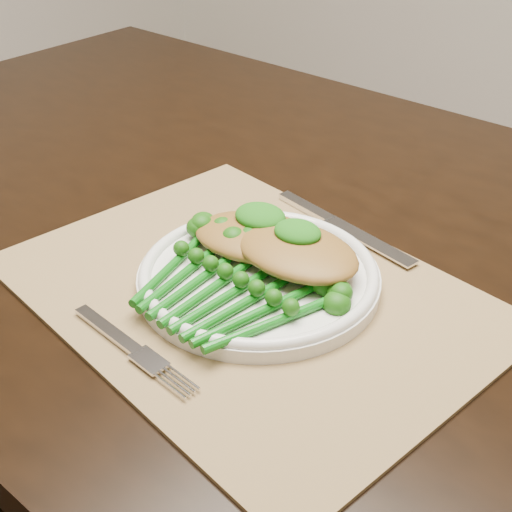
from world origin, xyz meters
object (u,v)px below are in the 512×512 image
Objects in this scene: chicken_fillet_left at (258,237)px; broccolini_bundle at (218,293)px; dinner_plate at (259,275)px; placemat at (247,293)px; dining_table at (278,433)px.

broccolini_bundle is (0.02, -0.10, -0.01)m from chicken_fillet_left.
broccolini_bundle is at bearing -91.64° from chicken_fillet_left.
placemat is at bearing -99.36° from dinner_plate.
chicken_fillet_left is 0.10m from broccolini_bundle.
placemat is at bearing -78.85° from chicken_fillet_left.
chicken_fillet_left is at bearing 127.03° from placemat.
dining_table is 8.41× the size of broccolini_bundle.
placemat is at bearing 90.84° from broccolini_bundle.
broccolini_bundle reaches higher than dining_table.
placemat is 1.94× the size of dinner_plate.
dining_table is 0.42m from chicken_fillet_left.
dinner_plate is 0.06m from broccolini_bundle.
dinner_plate is at bearing -67.40° from chicken_fillet_left.
chicken_fillet_left is (0.03, -0.10, 0.41)m from dining_table.
dinner_plate is 1.27× the size of broccolini_bundle.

